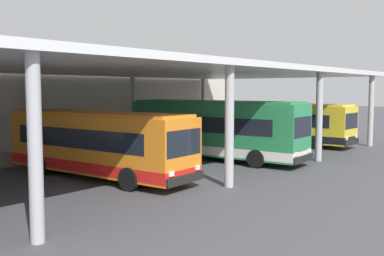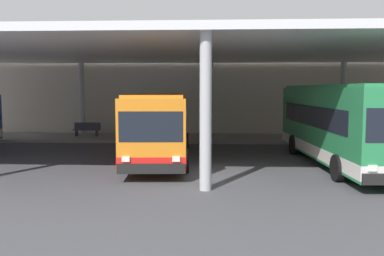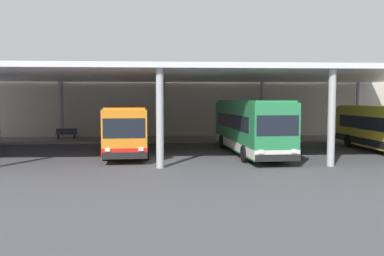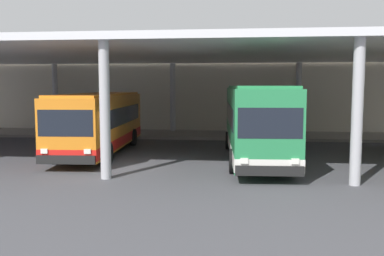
# 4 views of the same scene
# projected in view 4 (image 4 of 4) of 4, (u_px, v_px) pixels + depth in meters

# --- Properties ---
(ground_plane) EXTENTS (200.00, 200.00, 0.00)m
(ground_plane) POSITION_uv_depth(u_px,v_px,m) (124.00, 166.00, 18.89)
(ground_plane) COLOR #47474C
(platform_kerb) EXTENTS (42.00, 4.50, 0.18)m
(platform_kerb) POSITION_uv_depth(u_px,v_px,m) (169.00, 134.00, 30.50)
(platform_kerb) COLOR gray
(platform_kerb) RESTS_ON ground
(station_building_facade) EXTENTS (48.00, 1.60, 7.15)m
(station_building_facade) POSITION_uv_depth(u_px,v_px,m) (176.00, 86.00, 33.36)
(station_building_facade) COLOR beige
(station_building_facade) RESTS_ON ground
(canopy_shelter) EXTENTS (40.00, 17.00, 5.55)m
(canopy_shelter) POSITION_uv_depth(u_px,v_px,m) (149.00, 55.00, 23.80)
(canopy_shelter) COLOR silver
(canopy_shelter) RESTS_ON ground
(bus_second_bay) EXTENTS (3.19, 10.67, 3.17)m
(bus_second_bay) POSITION_uv_depth(u_px,v_px,m) (100.00, 122.00, 22.52)
(bus_second_bay) COLOR orange
(bus_second_bay) RESTS_ON ground
(bus_middle_bay) EXTENTS (3.20, 11.46, 3.57)m
(bus_middle_bay) POSITION_uv_depth(u_px,v_px,m) (256.00, 121.00, 20.63)
(bus_middle_bay) COLOR #28844C
(bus_middle_bay) RESTS_ON ground
(bench_waiting) EXTENTS (1.80, 0.45, 0.92)m
(bench_waiting) POSITION_uv_depth(u_px,v_px,m) (57.00, 125.00, 31.48)
(bench_waiting) COLOR #383D47
(bench_waiting) RESTS_ON platform_kerb
(trash_bin) EXTENTS (0.52, 0.52, 0.98)m
(trash_bin) POSITION_uv_depth(u_px,v_px,m) (99.00, 125.00, 31.27)
(trash_bin) COLOR maroon
(trash_bin) RESTS_ON platform_kerb
(banner_sign) EXTENTS (0.70, 0.12, 3.20)m
(banner_sign) POSITION_uv_depth(u_px,v_px,m) (106.00, 108.00, 30.01)
(banner_sign) COLOR #B2B2B7
(banner_sign) RESTS_ON platform_kerb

